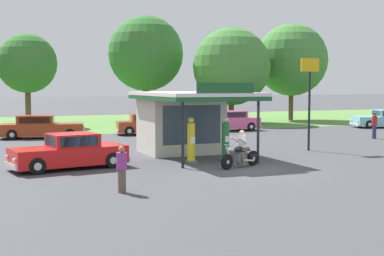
% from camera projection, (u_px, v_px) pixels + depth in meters
% --- Properties ---
extents(ground_plane, '(300.00, 300.00, 0.00)m').
position_uv_depth(ground_plane, '(245.00, 169.00, 21.97)').
color(ground_plane, '#424247').
extents(grass_verge_strip, '(120.00, 24.00, 0.01)m').
position_uv_depth(grass_verge_strip, '(93.00, 123.00, 49.63)').
color(grass_verge_strip, '#56843D').
rests_on(grass_verge_strip, ground).
extents(service_station_kiosk, '(4.47, 7.12, 3.56)m').
position_uv_depth(service_station_kiosk, '(184.00, 118.00, 26.90)').
color(service_station_kiosk, beige).
rests_on(service_station_kiosk, ground).
extents(gas_pump_nearside, '(0.44, 0.44, 2.04)m').
position_uv_depth(gas_pump_nearside, '(191.00, 142.00, 23.79)').
color(gas_pump_nearside, slate).
rests_on(gas_pump_nearside, ground).
extents(gas_pump_offside, '(0.44, 0.44, 2.02)m').
position_uv_depth(gas_pump_offside, '(226.00, 140.00, 24.43)').
color(gas_pump_offside, slate).
rests_on(gas_pump_offside, ground).
extents(motorcycle_with_rider, '(2.18, 1.04, 1.58)m').
position_uv_depth(motorcycle_with_rider, '(241.00, 152.00, 22.43)').
color(motorcycle_with_rider, black).
rests_on(motorcycle_with_rider, ground).
extents(featured_classic_sedan, '(5.04, 2.64, 1.45)m').
position_uv_depth(featured_classic_sedan, '(69.00, 153.00, 22.16)').
color(featured_classic_sedan, red).
rests_on(featured_classic_sedan, ground).
extents(parked_car_back_row_right, '(4.99, 2.45, 1.45)m').
position_uv_depth(parked_car_back_row_right, '(149.00, 125.00, 37.66)').
color(parked_car_back_row_right, '#993819').
rests_on(parked_car_back_row_right, ground).
extents(parked_car_back_row_left, '(5.69, 2.92, 1.50)m').
position_uv_depth(parked_car_back_row_left, '(41.00, 128.00, 34.93)').
color(parked_car_back_row_left, '#993819').
rests_on(parked_car_back_row_left, ground).
extents(parked_car_back_row_centre, '(5.53, 1.98, 1.50)m').
position_uv_depth(parked_car_back_row_centre, '(225.00, 122.00, 40.60)').
color(parked_car_back_row_centre, '#E55993').
rests_on(parked_car_back_row_centre, ground).
extents(bystander_strolling_foreground, '(0.34, 0.34, 1.51)m').
position_uv_depth(bystander_strolling_foreground, '(122.00, 168.00, 17.11)').
color(bystander_strolling_foreground, brown).
rests_on(bystander_strolling_foreground, ground).
extents(bystander_admiring_sedan, '(0.37, 0.37, 1.70)m').
position_uv_depth(bystander_admiring_sedan, '(374.00, 125.00, 34.53)').
color(bystander_admiring_sedan, '#2D3351').
rests_on(bystander_admiring_sedan, ground).
extents(tree_oak_far_left, '(7.11, 7.11, 8.73)m').
position_uv_depth(tree_oak_far_left, '(232.00, 68.00, 48.93)').
color(tree_oak_far_left, brown).
rests_on(tree_oak_far_left, ground).
extents(tree_oak_left, '(7.06, 7.06, 9.97)m').
position_uv_depth(tree_oak_left, '(146.00, 54.00, 50.14)').
color(tree_oak_left, brown).
rests_on(tree_oak_left, ground).
extents(tree_oak_distant_spare, '(7.11, 7.11, 9.53)m').
position_uv_depth(tree_oak_distant_spare, '(292.00, 60.00, 52.74)').
color(tree_oak_distant_spare, brown).
rests_on(tree_oak_distant_spare, ground).
extents(tree_oak_far_right, '(4.97, 4.97, 7.78)m').
position_uv_depth(tree_oak_far_right, '(26.00, 64.00, 44.65)').
color(tree_oak_far_right, brown).
rests_on(tree_oak_far_right, ground).
extents(roadside_pole_sign, '(1.10, 0.12, 4.87)m').
position_uv_depth(roadside_pole_sign, '(310.00, 88.00, 28.05)').
color(roadside_pole_sign, black).
rests_on(roadside_pole_sign, ground).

